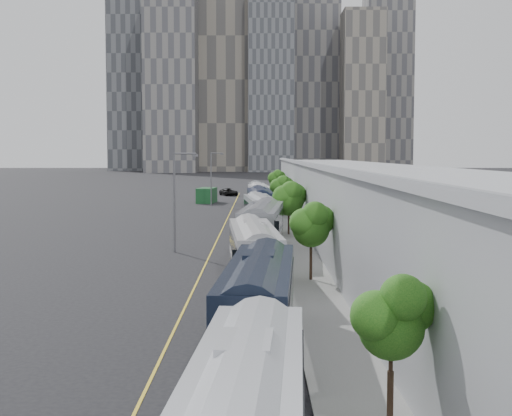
{
  "coord_description": "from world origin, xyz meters",
  "views": [
    {
      "loc": [
        2.31,
        -9.76,
        7.99
      ],
      "look_at": [
        2.12,
        55.78,
        3.0
      ],
      "focal_mm": 50.0,
      "sensor_mm": 36.0,
      "label": 1
    }
  ],
  "objects_px": {
    "bus_7": "(257,195)",
    "street_lamp_near": "(177,194)",
    "bus_2": "(254,258)",
    "bus_5": "(260,207)",
    "bus_3": "(262,232)",
    "bus_6": "(260,200)",
    "bus_1": "(259,310)",
    "suv": "(229,192)",
    "shipping_container": "(207,195)",
    "street_lamp_far": "(212,175)",
    "bus_4": "(261,216)"
  },
  "relations": [
    {
      "from": "bus_1",
      "to": "suv",
      "type": "height_order",
      "value": "bus_1"
    },
    {
      "from": "street_lamp_near",
      "to": "suv",
      "type": "xyz_separation_m",
      "value": [
        0.98,
        78.57,
        -4.02
      ]
    },
    {
      "from": "bus_1",
      "to": "bus_2",
      "type": "height_order",
      "value": "bus_1"
    },
    {
      "from": "bus_3",
      "to": "street_lamp_near",
      "type": "bearing_deg",
      "value": -178.24
    },
    {
      "from": "bus_6",
      "to": "shipping_container",
      "type": "xyz_separation_m",
      "value": [
        -8.65,
        17.26,
        -0.39
      ]
    },
    {
      "from": "bus_6",
      "to": "suv",
      "type": "relative_size",
      "value": 2.56
    },
    {
      "from": "street_lamp_near",
      "to": "street_lamp_far",
      "type": "bearing_deg",
      "value": 90.49
    },
    {
      "from": "bus_3",
      "to": "bus_6",
      "type": "bearing_deg",
      "value": 94.74
    },
    {
      "from": "bus_4",
      "to": "street_lamp_near",
      "type": "relative_size",
      "value": 1.63
    },
    {
      "from": "bus_1",
      "to": "bus_7",
      "type": "height_order",
      "value": "bus_1"
    },
    {
      "from": "street_lamp_near",
      "to": "street_lamp_far",
      "type": "height_order",
      "value": "street_lamp_far"
    },
    {
      "from": "bus_2",
      "to": "bus_5",
      "type": "relative_size",
      "value": 0.96
    },
    {
      "from": "bus_3",
      "to": "suv",
      "type": "relative_size",
      "value": 2.74
    },
    {
      "from": "bus_5",
      "to": "bus_7",
      "type": "xyz_separation_m",
      "value": [
        -0.41,
        27.9,
        -0.17
      ]
    },
    {
      "from": "street_lamp_near",
      "to": "bus_5",
      "type": "bearing_deg",
      "value": 76.03
    },
    {
      "from": "bus_2",
      "to": "suv",
      "type": "relative_size",
      "value": 2.54
    },
    {
      "from": "bus_7",
      "to": "shipping_container",
      "type": "bearing_deg",
      "value": 155.61
    },
    {
      "from": "bus_2",
      "to": "suv",
      "type": "bearing_deg",
      "value": 89.26
    },
    {
      "from": "bus_1",
      "to": "street_lamp_far",
      "type": "xyz_separation_m",
      "value": [
        -7.1,
        80.87,
        3.18
      ]
    },
    {
      "from": "bus_1",
      "to": "shipping_container",
      "type": "distance_m",
      "value": 87.86
    },
    {
      "from": "bus_1",
      "to": "bus_4",
      "type": "height_order",
      "value": "bus_4"
    },
    {
      "from": "bus_3",
      "to": "bus_7",
      "type": "relative_size",
      "value": 1.15
    },
    {
      "from": "bus_6",
      "to": "bus_7",
      "type": "distance_m",
      "value": 13.83
    },
    {
      "from": "bus_1",
      "to": "street_lamp_near",
      "type": "relative_size",
      "value": 1.61
    },
    {
      "from": "bus_2",
      "to": "street_lamp_near",
      "type": "height_order",
      "value": "street_lamp_near"
    },
    {
      "from": "bus_5",
      "to": "shipping_container",
      "type": "distance_m",
      "value": 32.5
    },
    {
      "from": "street_lamp_near",
      "to": "shipping_container",
      "type": "height_order",
      "value": "street_lamp_near"
    },
    {
      "from": "shipping_container",
      "to": "suv",
      "type": "relative_size",
      "value": 1.11
    },
    {
      "from": "bus_1",
      "to": "suv",
      "type": "xyz_separation_m",
      "value": [
        -5.67,
        107.45,
        -0.88
      ]
    },
    {
      "from": "bus_4",
      "to": "bus_5",
      "type": "relative_size",
      "value": 0.97
    },
    {
      "from": "street_lamp_near",
      "to": "bus_6",
      "type": "bearing_deg",
      "value": 80.6
    },
    {
      "from": "bus_7",
      "to": "street_lamp_near",
      "type": "distance_m",
      "value": 55.58
    },
    {
      "from": "bus_5",
      "to": "shipping_container",
      "type": "xyz_separation_m",
      "value": [
        -8.59,
        31.34,
        -0.45
      ]
    },
    {
      "from": "bus_6",
      "to": "bus_1",
      "type": "bearing_deg",
      "value": -93.93
    },
    {
      "from": "bus_2",
      "to": "shipping_container",
      "type": "height_order",
      "value": "bus_2"
    },
    {
      "from": "bus_7",
      "to": "suv",
      "type": "xyz_separation_m",
      "value": [
        -5.39,
        23.45,
        -0.79
      ]
    },
    {
      "from": "suv",
      "to": "bus_4",
      "type": "bearing_deg",
      "value": -106.45
    },
    {
      "from": "bus_2",
      "to": "bus_7",
      "type": "xyz_separation_m",
      "value": [
        0.03,
        69.44,
        -0.09
      ]
    },
    {
      "from": "bus_1",
      "to": "bus_6",
      "type": "xyz_separation_m",
      "value": [
        0.19,
        70.18,
        0.01
      ]
    },
    {
      "from": "street_lamp_far",
      "to": "suv",
      "type": "height_order",
      "value": "street_lamp_far"
    },
    {
      "from": "bus_3",
      "to": "bus_4",
      "type": "distance_m",
      "value": 15.72
    },
    {
      "from": "street_lamp_near",
      "to": "suv",
      "type": "distance_m",
      "value": 78.67
    },
    {
      "from": "bus_1",
      "to": "bus_7",
      "type": "bearing_deg",
      "value": 93.78
    },
    {
      "from": "shipping_container",
      "to": "bus_2",
      "type": "bearing_deg",
      "value": -77.14
    },
    {
      "from": "bus_1",
      "to": "bus_3",
      "type": "height_order",
      "value": "bus_3"
    },
    {
      "from": "bus_1",
      "to": "suv",
      "type": "relative_size",
      "value": 2.55
    },
    {
      "from": "bus_1",
      "to": "bus_4",
      "type": "distance_m",
      "value": 44.26
    },
    {
      "from": "bus_7",
      "to": "suv",
      "type": "distance_m",
      "value": 24.07
    },
    {
      "from": "bus_3",
      "to": "suv",
      "type": "xyz_separation_m",
      "value": [
        -5.93,
        78.91,
        -1.0
      ]
    },
    {
      "from": "bus_3",
      "to": "street_lamp_near",
      "type": "height_order",
      "value": "street_lamp_near"
    }
  ]
}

